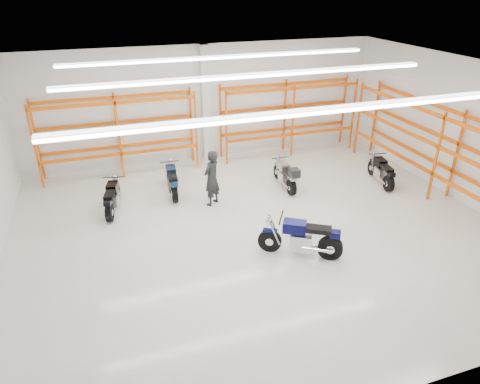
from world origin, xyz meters
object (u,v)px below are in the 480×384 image
object	(u,v)px
structural_column	(206,105)
motorcycle_back_c	(286,176)
motorcycle_back_a	(112,199)
motorcycle_back_b	(172,181)
standing_man	(212,178)
motorcycle_main	(304,239)
motorcycle_back_d	(382,172)

from	to	relation	value
structural_column	motorcycle_back_c	bearing A→B (deg)	-61.44
motorcycle_back_a	motorcycle_back_b	xyz separation A→B (m)	(2.02, 0.65, 0.01)
motorcycle_back_b	motorcycle_back_c	size ratio (longest dim) A/B	1.01
structural_column	standing_man	bearing A→B (deg)	-102.47
motorcycle_back_a	structural_column	xyz separation A→B (m)	(3.96, 3.31, 1.80)
motorcycle_back_b	standing_man	bearing A→B (deg)	-46.90
motorcycle_main	standing_man	xyz separation A→B (m)	(-1.52, 3.59, 0.41)
motorcycle_main	standing_man	distance (m)	3.92
motorcycle_back_c	motorcycle_main	bearing A→B (deg)	-107.63
motorcycle_back_b	motorcycle_back_c	xyz separation A→B (m)	(3.85, -0.86, 0.03)
motorcycle_back_b	motorcycle_back_c	distance (m)	3.95
motorcycle_main	structural_column	world-z (taller)	structural_column
motorcycle_back_c	standing_man	world-z (taller)	standing_man
motorcycle_back_a	motorcycle_back_c	world-z (taller)	motorcycle_back_c
motorcycle_back_a	motorcycle_back_d	xyz separation A→B (m)	(9.27, -0.96, 0.00)
motorcycle_main	motorcycle_back_c	xyz separation A→B (m)	(1.24, 3.89, -0.03)
motorcycle_back_c	standing_man	bearing A→B (deg)	-173.73
motorcycle_back_b	motorcycle_back_c	world-z (taller)	motorcycle_back_c
motorcycle_back_d	motorcycle_back_b	bearing A→B (deg)	167.52
motorcycle_back_b	motorcycle_back_a	bearing A→B (deg)	-162.27
motorcycle_back_a	motorcycle_back_c	size ratio (longest dim) A/B	0.97
motorcycle_back_c	motorcycle_back_d	size ratio (longest dim) A/B	1.02
motorcycle_back_b	structural_column	size ratio (longest dim) A/B	0.45
motorcycle_back_d	standing_man	distance (m)	6.19
motorcycle_back_d	motorcycle_main	bearing A→B (deg)	-145.80
motorcycle_main	standing_man	size ratio (longest dim) A/B	1.08
motorcycle_back_d	motorcycle_back_c	bearing A→B (deg)	167.66
motorcycle_main	motorcycle_back_a	distance (m)	6.19
motorcycle_back_b	standing_man	size ratio (longest dim) A/B	1.08
structural_column	motorcycle_back_b	bearing A→B (deg)	-126.06
motorcycle_back_c	motorcycle_back_d	world-z (taller)	motorcycle_back_c
motorcycle_back_d	standing_man	bearing A→B (deg)	175.91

